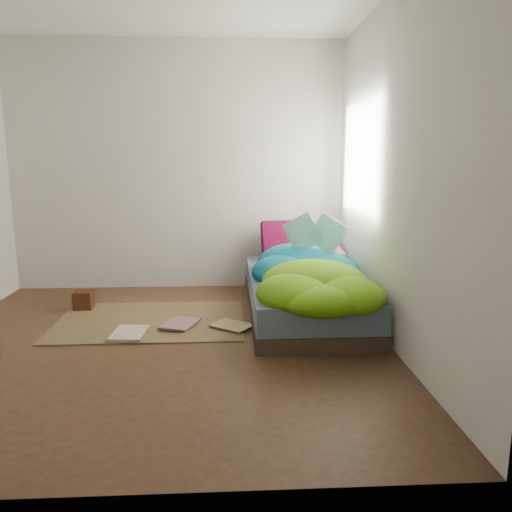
{
  "coord_description": "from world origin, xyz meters",
  "views": [
    {
      "loc": [
        0.54,
        -3.65,
        1.4
      ],
      "look_at": [
        0.78,
        0.75,
        0.53
      ],
      "focal_mm": 35.0,
      "sensor_mm": 36.0,
      "label": 1
    }
  ],
  "objects_px": {
    "bed": "(304,295)",
    "floor_book_b": "(167,323)",
    "pillow_magenta": "(281,241)",
    "open_book": "(315,223)",
    "wooden_box": "(84,300)",
    "floor_book_a": "(113,333)"
  },
  "relations": [
    {
      "from": "bed",
      "to": "floor_book_b",
      "type": "relative_size",
      "value": 6.05
    },
    {
      "from": "bed",
      "to": "floor_book_b",
      "type": "height_order",
      "value": "bed"
    },
    {
      "from": "bed",
      "to": "floor_book_b",
      "type": "distance_m",
      "value": 1.26
    },
    {
      "from": "pillow_magenta",
      "to": "open_book",
      "type": "distance_m",
      "value": 0.77
    },
    {
      "from": "floor_book_b",
      "to": "wooden_box",
      "type": "bearing_deg",
      "value": 168.81
    },
    {
      "from": "bed",
      "to": "wooden_box",
      "type": "distance_m",
      "value": 2.06
    },
    {
      "from": "bed",
      "to": "open_book",
      "type": "height_order",
      "value": "open_book"
    },
    {
      "from": "open_book",
      "to": "floor_book_b",
      "type": "height_order",
      "value": "open_book"
    },
    {
      "from": "pillow_magenta",
      "to": "wooden_box",
      "type": "xyz_separation_m",
      "value": [
        -1.92,
        -0.56,
        -0.45
      ]
    },
    {
      "from": "floor_book_a",
      "to": "floor_book_b",
      "type": "distance_m",
      "value": 0.46
    },
    {
      "from": "wooden_box",
      "to": "floor_book_b",
      "type": "xyz_separation_m",
      "value": [
        0.83,
        -0.51,
        -0.07
      ]
    },
    {
      "from": "open_book",
      "to": "wooden_box",
      "type": "height_order",
      "value": "open_book"
    },
    {
      "from": "open_book",
      "to": "floor_book_b",
      "type": "distance_m",
      "value": 1.59
    },
    {
      "from": "floor_book_b",
      "to": "bed",
      "type": "bearing_deg",
      "value": 34.07
    },
    {
      "from": "bed",
      "to": "pillow_magenta",
      "type": "bearing_deg",
      "value": 99.49
    },
    {
      "from": "pillow_magenta",
      "to": "floor_book_b",
      "type": "distance_m",
      "value": 1.61
    },
    {
      "from": "bed",
      "to": "floor_book_a",
      "type": "relative_size",
      "value": 5.75
    },
    {
      "from": "open_book",
      "to": "floor_book_a",
      "type": "height_order",
      "value": "open_book"
    },
    {
      "from": "wooden_box",
      "to": "floor_book_a",
      "type": "relative_size",
      "value": 0.47
    },
    {
      "from": "bed",
      "to": "open_book",
      "type": "relative_size",
      "value": 4.26
    },
    {
      "from": "bed",
      "to": "floor_book_a",
      "type": "xyz_separation_m",
      "value": [
        -1.61,
        -0.53,
        -0.14
      ]
    },
    {
      "from": "pillow_magenta",
      "to": "wooden_box",
      "type": "bearing_deg",
      "value": -170.58
    }
  ]
}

